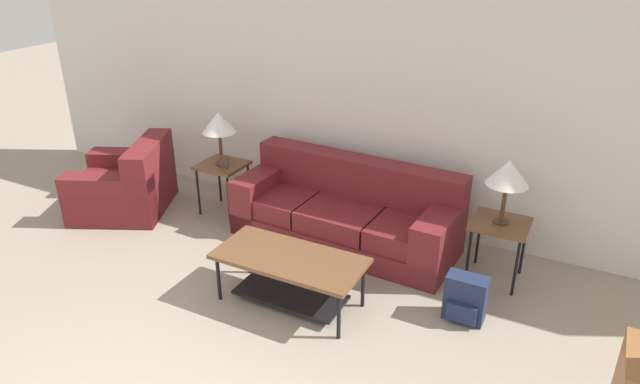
{
  "coord_description": "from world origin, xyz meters",
  "views": [
    {
      "loc": [
        2.04,
        -1.29,
        2.89
      ],
      "look_at": [
        -0.02,
        2.73,
        0.8
      ],
      "focal_mm": 32.0,
      "sensor_mm": 36.0,
      "label": 1
    }
  ],
  "objects_px": {
    "armchair": "(126,186)",
    "side_table_left": "(222,169)",
    "table_lamp_left": "(219,123)",
    "couch": "(346,214)",
    "backpack": "(465,299)",
    "coffee_table": "(290,269)",
    "side_table_right": "(500,229)",
    "table_lamp_right": "(508,174)"
  },
  "relations": [
    {
      "from": "couch",
      "to": "coffee_table",
      "type": "bearing_deg",
      "value": -88.53
    },
    {
      "from": "couch",
      "to": "table_lamp_left",
      "type": "xyz_separation_m",
      "value": [
        -1.49,
        -0.02,
        0.73
      ]
    },
    {
      "from": "armchair",
      "to": "table_lamp_left",
      "type": "bearing_deg",
      "value": 24.37
    },
    {
      "from": "side_table_left",
      "to": "side_table_right",
      "type": "bearing_deg",
      "value": 0.0
    },
    {
      "from": "table_lamp_left",
      "to": "backpack",
      "type": "distance_m",
      "value": 3.08
    },
    {
      "from": "couch",
      "to": "table_lamp_right",
      "type": "distance_m",
      "value": 1.65
    },
    {
      "from": "coffee_table",
      "to": "couch",
      "type": "bearing_deg",
      "value": 91.47
    },
    {
      "from": "coffee_table",
      "to": "table_lamp_left",
      "type": "distance_m",
      "value": 2.04
    },
    {
      "from": "armchair",
      "to": "side_table_left",
      "type": "xyz_separation_m",
      "value": [
        1.0,
        0.46,
        0.22
      ]
    },
    {
      "from": "coffee_table",
      "to": "side_table_right",
      "type": "xyz_separation_m",
      "value": [
        1.45,
        1.16,
        0.17
      ]
    },
    {
      "from": "table_lamp_left",
      "to": "coffee_table",
      "type": "bearing_deg",
      "value": -37.54
    },
    {
      "from": "armchair",
      "to": "side_table_left",
      "type": "relative_size",
      "value": 2.26
    },
    {
      "from": "table_lamp_left",
      "to": "armchair",
      "type": "bearing_deg",
      "value": -155.63
    },
    {
      "from": "table_lamp_left",
      "to": "table_lamp_right",
      "type": "xyz_separation_m",
      "value": [
        2.97,
        0.0,
        0.0
      ]
    },
    {
      "from": "side_table_left",
      "to": "side_table_right",
      "type": "xyz_separation_m",
      "value": [
        2.97,
        0.0,
        0.0
      ]
    },
    {
      "from": "armchair",
      "to": "coffee_table",
      "type": "height_order",
      "value": "armchair"
    },
    {
      "from": "couch",
      "to": "backpack",
      "type": "relative_size",
      "value": 5.71
    },
    {
      "from": "backpack",
      "to": "table_lamp_left",
      "type": "bearing_deg",
      "value": 166.02
    },
    {
      "from": "coffee_table",
      "to": "table_lamp_left",
      "type": "height_order",
      "value": "table_lamp_left"
    },
    {
      "from": "armchair",
      "to": "side_table_right",
      "type": "xyz_separation_m",
      "value": [
        3.97,
        0.46,
        0.22
      ]
    },
    {
      "from": "table_lamp_left",
      "to": "backpack",
      "type": "relative_size",
      "value": 1.47
    },
    {
      "from": "side_table_right",
      "to": "backpack",
      "type": "distance_m",
      "value": 0.79
    },
    {
      "from": "couch",
      "to": "backpack",
      "type": "xyz_separation_m",
      "value": [
        1.39,
        -0.74,
        -0.11
      ]
    },
    {
      "from": "side_table_right",
      "to": "table_lamp_left",
      "type": "relative_size",
      "value": 0.98
    },
    {
      "from": "side_table_left",
      "to": "backpack",
      "type": "distance_m",
      "value": 2.98
    },
    {
      "from": "armchair",
      "to": "backpack",
      "type": "height_order",
      "value": "armchair"
    },
    {
      "from": "table_lamp_left",
      "to": "backpack",
      "type": "bearing_deg",
      "value": -13.98
    },
    {
      "from": "armchair",
      "to": "side_table_left",
      "type": "distance_m",
      "value": 1.13
    },
    {
      "from": "couch",
      "to": "side_table_left",
      "type": "height_order",
      "value": "couch"
    },
    {
      "from": "coffee_table",
      "to": "side_table_left",
      "type": "distance_m",
      "value": 1.92
    },
    {
      "from": "coffee_table",
      "to": "side_table_right",
      "type": "bearing_deg",
      "value": 38.76
    },
    {
      "from": "couch",
      "to": "armchair",
      "type": "height_order",
      "value": "couch"
    },
    {
      "from": "armchair",
      "to": "side_table_right",
      "type": "bearing_deg",
      "value": 6.54
    },
    {
      "from": "coffee_table",
      "to": "table_lamp_right",
      "type": "relative_size",
      "value": 2.14
    },
    {
      "from": "coffee_table",
      "to": "side_table_left",
      "type": "relative_size",
      "value": 2.18
    },
    {
      "from": "couch",
      "to": "coffee_table",
      "type": "relative_size",
      "value": 1.82
    },
    {
      "from": "coffee_table",
      "to": "table_lamp_left",
      "type": "bearing_deg",
      "value": 142.46
    },
    {
      "from": "side_table_left",
      "to": "table_lamp_right",
      "type": "bearing_deg",
      "value": 0.0
    },
    {
      "from": "couch",
      "to": "backpack",
      "type": "height_order",
      "value": "couch"
    },
    {
      "from": "couch",
      "to": "table_lamp_right",
      "type": "xyz_separation_m",
      "value": [
        1.48,
        -0.02,
        0.73
      ]
    },
    {
      "from": "side_table_left",
      "to": "backpack",
      "type": "relative_size",
      "value": 1.44
    },
    {
      "from": "armchair",
      "to": "table_lamp_left",
      "type": "height_order",
      "value": "table_lamp_left"
    }
  ]
}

